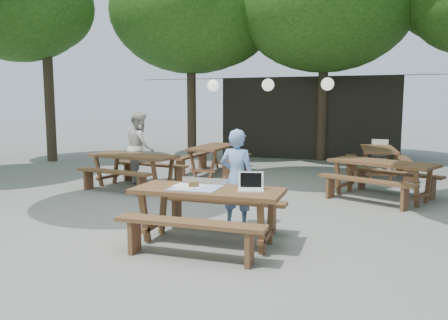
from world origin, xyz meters
name	(u,v)px	position (x,y,z in m)	size (l,w,h in m)	color
ground	(194,229)	(0.00, 0.00, 0.00)	(80.00, 80.00, 0.00)	slate
pavilion	(312,117)	(0.50, 10.50, 1.40)	(6.00, 3.00, 2.80)	black
main_picnic_table	(208,215)	(0.44, -0.57, 0.39)	(2.00, 1.58, 0.75)	#4E3B1B
picnic_table_nw	(134,171)	(-2.50, 2.64, 0.39)	(2.16, 1.91, 0.75)	#4E3B1B
picnic_table_ne	(381,179)	(2.74, 3.12, 0.39)	(2.41, 2.27, 0.75)	#4E3B1B
picnic_table_far_w	(214,159)	(-1.50, 5.19, 0.39)	(1.64, 2.02, 0.75)	#4E3B1B
picnic_table_far_e	(378,162)	(2.74, 5.94, 0.39)	(1.68, 2.04, 0.75)	#4E3B1B
woman	(237,178)	(0.57, 0.35, 0.75)	(0.55, 0.36, 1.50)	#7FA9E7
second_person	(140,147)	(-2.77, 3.41, 0.84)	(0.82, 0.64, 1.69)	silver
plastic_chair	(378,163)	(2.77, 6.75, 0.26)	(0.51, 0.51, 0.90)	silver
laptop	(251,186)	(1.01, -0.50, 0.81)	(0.38, 0.33, 0.24)	white
tabletop_clutter	(195,187)	(0.25, -0.57, 0.76)	(0.66, 0.56, 0.08)	#386EC0
paper_lanterns	(269,85)	(-0.19, 6.00, 2.40)	(9.00, 0.34, 0.38)	black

